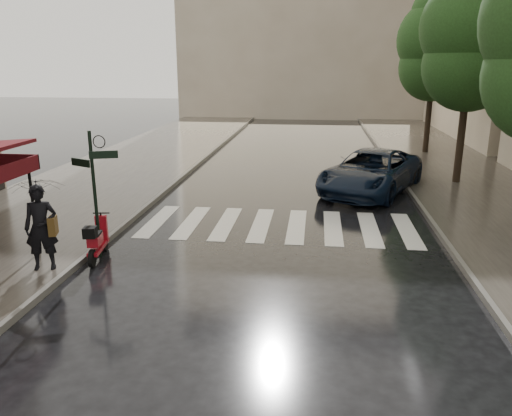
# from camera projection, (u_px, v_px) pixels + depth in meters

# --- Properties ---
(ground) EXTENTS (120.00, 120.00, 0.00)m
(ground) POSITION_uv_depth(u_px,v_px,m) (95.00, 319.00, 9.29)
(ground) COLOR black
(ground) RESTS_ON ground
(sidewalk_near) EXTENTS (6.00, 60.00, 0.12)m
(sidewalk_near) POSITION_uv_depth(u_px,v_px,m) (115.00, 174.00, 21.24)
(sidewalk_near) COLOR #38332D
(sidewalk_near) RESTS_ON ground
(sidewalk_far) EXTENTS (5.50, 60.00, 0.12)m
(sidewalk_far) POSITION_uv_depth(u_px,v_px,m) (476.00, 184.00, 19.53)
(sidewalk_far) COLOR #38332D
(sidewalk_far) RESTS_ON ground
(curb_near) EXTENTS (0.12, 60.00, 0.16)m
(curb_near) POSITION_uv_depth(u_px,v_px,m) (184.00, 175.00, 20.88)
(curb_near) COLOR #595651
(curb_near) RESTS_ON ground
(curb_far) EXTENTS (0.12, 60.00, 0.16)m
(curb_far) POSITION_uv_depth(u_px,v_px,m) (402.00, 181.00, 19.85)
(curb_far) COLOR #595651
(curb_far) RESTS_ON ground
(crosswalk) EXTENTS (7.85, 3.20, 0.01)m
(crosswalk) POSITION_uv_depth(u_px,v_px,m) (279.00, 225.00, 14.67)
(crosswalk) COLOR silver
(crosswalk) RESTS_ON ground
(signpost) EXTENTS (1.17, 0.29, 3.10)m
(signpost) POSITION_uv_depth(u_px,v_px,m) (94.00, 184.00, 11.78)
(signpost) COLOR black
(signpost) RESTS_ON ground
(tree_mid) EXTENTS (3.80, 3.80, 8.34)m
(tree_mid) POSITION_uv_depth(u_px,v_px,m) (473.00, 35.00, 18.08)
(tree_mid) COLOR black
(tree_mid) RESTS_ON sidewalk_far
(tree_far) EXTENTS (3.80, 3.80, 8.16)m
(tree_far) POSITION_uv_depth(u_px,v_px,m) (435.00, 45.00, 24.77)
(tree_far) COLOR black
(tree_far) RESTS_ON sidewalk_far
(pedestrian_with_umbrella) EXTENTS (1.45, 1.46, 2.60)m
(pedestrian_with_umbrella) POSITION_uv_depth(u_px,v_px,m) (37.00, 195.00, 10.82)
(pedestrian_with_umbrella) COLOR black
(pedestrian_with_umbrella) RESTS_ON sidewalk_near
(scooter) EXTENTS (0.53, 1.54, 1.01)m
(scooter) POSITION_uv_depth(u_px,v_px,m) (97.00, 241.00, 12.02)
(scooter) COLOR black
(scooter) RESTS_ON ground
(parked_car) EXTENTS (4.64, 6.12, 1.54)m
(parked_car) POSITION_uv_depth(u_px,v_px,m) (371.00, 172.00, 18.26)
(parked_car) COLOR black
(parked_car) RESTS_ON ground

